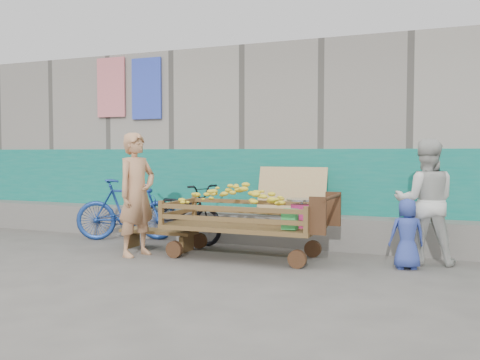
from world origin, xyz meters
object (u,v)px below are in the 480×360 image
at_px(woman, 425,202).
at_px(bicycle_dark, 182,213).
at_px(bench, 159,235).
at_px(vendor_man, 137,194).
at_px(bicycle_blue, 127,210).
at_px(banana_cart, 241,210).
at_px(child, 407,234).

distance_m(woman, bicycle_dark, 3.53).
relative_size(bench, vendor_man, 0.68).
xyz_separation_m(bench, woman, (3.49, 0.39, 0.56)).
height_order(woman, bicycle_blue, woman).
height_order(banana_cart, woman, woman).
xyz_separation_m(banana_cart, child, (2.03, 0.10, -0.21)).
relative_size(woman, child, 1.85).
xyz_separation_m(vendor_man, woman, (3.51, 0.89, -0.05)).
bearing_deg(banana_cart, woman, 12.46).
bearing_deg(bicycle_blue, bench, -144.85).
height_order(vendor_man, child, vendor_man).
xyz_separation_m(banana_cart, bicycle_dark, (-1.29, 0.80, -0.18)).
height_order(banana_cart, bicycle_blue, bicycle_blue).
height_order(bench, bicycle_blue, bicycle_blue).
distance_m(bench, child, 3.32).
relative_size(woman, bicycle_blue, 0.97).
height_order(vendor_man, woman, vendor_man).
bearing_deg(vendor_man, woman, -60.58).
bearing_deg(vendor_man, banana_cart, -57.52).
xyz_separation_m(child, bicycle_blue, (-4.16, 0.50, 0.06)).
relative_size(vendor_man, bicycle_dark, 0.96).
relative_size(bench, woman, 0.72).
distance_m(vendor_man, bicycle_blue, 1.34).
distance_m(vendor_man, woman, 3.62).
height_order(child, bicycle_blue, bicycle_blue).
xyz_separation_m(woman, child, (-0.17, -0.39, -0.35)).
height_order(bicycle_dark, bicycle_blue, bicycle_blue).
relative_size(vendor_man, woman, 1.06).
bearing_deg(banana_cart, child, 2.70).
bearing_deg(bench, woman, 6.42).
xyz_separation_m(banana_cart, bicycle_blue, (-2.13, 0.60, -0.15)).
bearing_deg(child, bench, -21.34).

